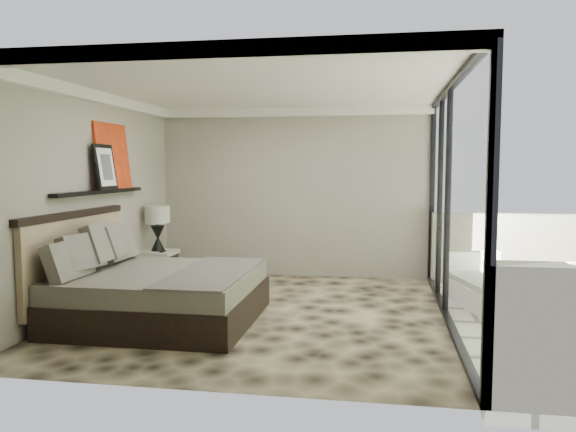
% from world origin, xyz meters
% --- Properties ---
extents(floor, '(5.00, 5.00, 0.00)m').
position_xyz_m(floor, '(0.00, 0.00, 0.00)').
color(floor, black).
rests_on(floor, ground).
extents(ceiling, '(4.50, 5.00, 0.02)m').
position_xyz_m(ceiling, '(0.00, 0.00, 2.79)').
color(ceiling, silver).
rests_on(ceiling, back_wall).
extents(back_wall, '(4.50, 0.02, 2.80)m').
position_xyz_m(back_wall, '(0.00, 2.49, 1.40)').
color(back_wall, gray).
rests_on(back_wall, floor).
extents(left_wall, '(0.02, 5.00, 2.80)m').
position_xyz_m(left_wall, '(-2.24, 0.00, 1.40)').
color(left_wall, gray).
rests_on(left_wall, floor).
extents(glass_wall, '(0.08, 5.00, 2.80)m').
position_xyz_m(glass_wall, '(2.25, 0.00, 1.40)').
color(glass_wall, white).
rests_on(glass_wall, floor).
extents(picture_ledge, '(0.12, 2.20, 0.05)m').
position_xyz_m(picture_ledge, '(-2.18, 0.10, 1.50)').
color(picture_ledge, black).
rests_on(picture_ledge, left_wall).
extents(bed, '(2.23, 2.16, 1.23)m').
position_xyz_m(bed, '(-1.20, -0.55, 0.36)').
color(bed, black).
rests_on(bed, floor).
extents(nightstand, '(0.64, 0.64, 0.54)m').
position_xyz_m(nightstand, '(-1.99, 1.47, 0.27)').
color(nightstand, black).
rests_on(nightstand, floor).
extents(table_lamp, '(0.38, 0.38, 0.70)m').
position_xyz_m(table_lamp, '(-1.99, 1.50, 0.97)').
color(table_lamp, black).
rests_on(table_lamp, nightstand).
extents(abstract_canvas, '(0.13, 0.90, 0.90)m').
position_xyz_m(abstract_canvas, '(-2.19, 0.47, 1.97)').
color(abstract_canvas, '#C65610').
rests_on(abstract_canvas, picture_ledge).
extents(framed_print, '(0.11, 0.50, 0.60)m').
position_xyz_m(framed_print, '(-2.14, 0.14, 1.82)').
color(framed_print, black).
rests_on(framed_print, picture_ledge).
extents(lounger, '(1.19, 1.76, 0.63)m').
position_xyz_m(lounger, '(2.91, 0.77, 0.20)').
color(lounger, white).
rests_on(lounger, terrace_slab).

